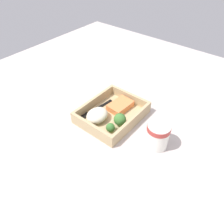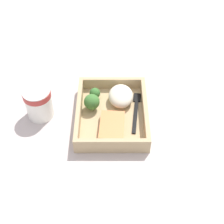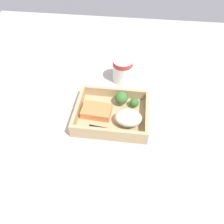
# 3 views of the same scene
# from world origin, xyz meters

# --- Properties ---
(ground_plane) EXTENTS (1.60, 1.60, 0.02)m
(ground_plane) POSITION_xyz_m (0.00, 0.00, -0.01)
(ground_plane) COLOR #BCAFAA
(takeout_tray) EXTENTS (0.25, 0.20, 0.01)m
(takeout_tray) POSITION_xyz_m (0.00, 0.00, 0.01)
(takeout_tray) COLOR tan
(takeout_tray) RESTS_ON ground_plane
(tray_rim) EXTENTS (0.25, 0.20, 0.04)m
(tray_rim) POSITION_xyz_m (0.00, 0.00, 0.03)
(tray_rim) COLOR tan
(tray_rim) RESTS_ON takeout_tray
(salmon_fillet) EXTENTS (0.10, 0.07, 0.03)m
(salmon_fillet) POSITION_xyz_m (-0.05, 0.00, 0.02)
(salmon_fillet) COLOR #E87E46
(salmon_fillet) RESTS_ON takeout_tray
(mashed_potatoes) EXTENTS (0.09, 0.07, 0.05)m
(mashed_potatoes) POSITION_xyz_m (0.06, -0.03, 0.03)
(mashed_potatoes) COLOR beige
(mashed_potatoes) RESTS_ON takeout_tray
(broccoli_floret_1) EXTENTS (0.05, 0.05, 0.05)m
(broccoli_floret_1) POSITION_xyz_m (0.03, 0.06, 0.04)
(broccoli_floret_1) COLOR #7A995A
(broccoli_floret_1) RESTS_ON takeout_tray
(broccoli_floret_2) EXTENTS (0.03, 0.03, 0.04)m
(broccoli_floret_2) POSITION_xyz_m (0.07, 0.05, 0.03)
(broccoli_floret_2) COLOR #81A454
(broccoli_floret_2) RESTS_ON takeout_tray
(fork) EXTENTS (0.16, 0.04, 0.00)m
(fork) POSITION_xyz_m (0.02, -0.07, 0.01)
(fork) COLOR black
(fork) RESTS_ON takeout_tray
(paper_cup) EXTENTS (0.08, 0.08, 0.10)m
(paper_cup) POSITION_xyz_m (0.02, 0.21, 0.05)
(paper_cup) COLOR white
(paper_cup) RESTS_ON ground_plane
(receipt_slip) EXTENTS (0.11, 0.13, 0.00)m
(receipt_slip) POSITION_xyz_m (0.26, 0.08, 0.00)
(receipt_slip) COLOR white
(receipt_slip) RESTS_ON ground_plane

